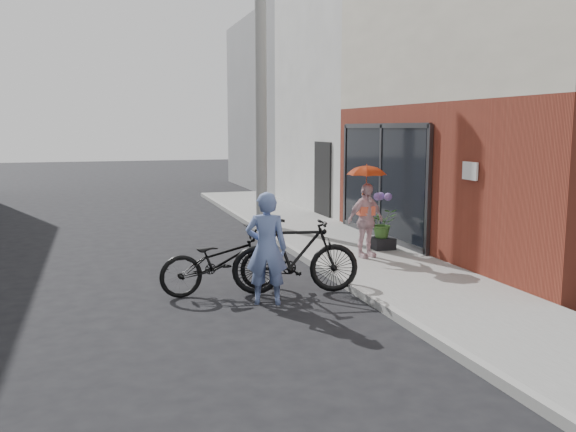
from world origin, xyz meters
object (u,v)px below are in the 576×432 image
utility_pole (261,88)px  planter (382,243)px  kimono_woman (366,220)px  bike_right (296,256)px  bike_left (221,261)px  officer (266,248)px

utility_pole → planter: 5.14m
kimono_woman → bike_right: bearing=-155.8°
bike_left → bike_right: bike_right is taller
bike_right → officer: bearing=136.5°
utility_pole → bike_left: bearing=-111.0°
kimono_woman → planter: (0.65, 0.61, -0.58)m
utility_pole → planter: (1.53, -3.66, -3.27)m
bike_right → kimono_woman: (1.91, 1.60, 0.23)m
officer → planter: (3.14, 2.64, -0.59)m
officer → bike_left: 0.98m
bike_left → kimono_woman: bearing=-74.4°
officer → bike_left: officer is taller
officer → planter: bearing=-121.7°
kimono_woman → planter: size_ratio=3.24×
kimono_woman → officer: bearing=-156.6°
utility_pole → officer: bearing=-104.4°
officer → kimono_woman: 3.21m
bike_left → kimono_woman: kimono_woman is taller
utility_pole → kimono_woman: bearing=-78.5°
planter → kimono_woman: bearing=-136.8°
bike_right → kimono_woman: 2.50m
officer → bike_right: 0.75m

